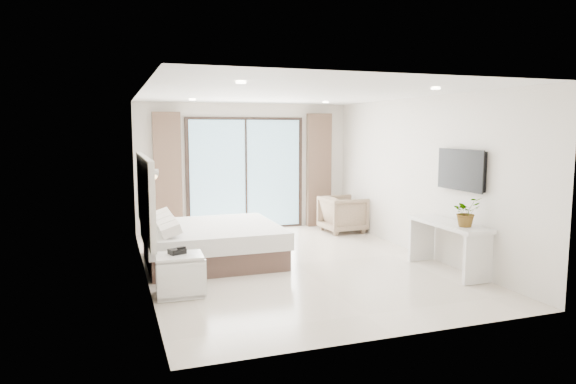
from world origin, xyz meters
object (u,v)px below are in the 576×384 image
object	(u,v)px
nightstand	(180,275)
armchair	(343,212)
console_desk	(448,236)
bed	(211,243)

from	to	relation	value
nightstand	armchair	world-z (taller)	armchair
console_desk	armchair	bearing A→B (deg)	93.31
bed	console_desk	distance (m)	3.73
bed	console_desk	world-z (taller)	console_desk
nightstand	console_desk	distance (m)	4.00
bed	nightstand	size ratio (longest dim) A/B	3.47
nightstand	bed	bearing A→B (deg)	68.79
nightstand	armchair	distance (m)	4.90
bed	nightstand	distance (m)	1.74
bed	console_desk	bearing A→B (deg)	-28.35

